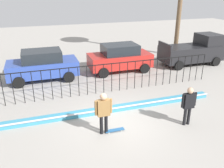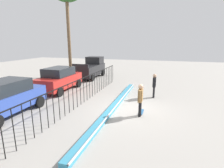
{
  "view_description": "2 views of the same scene",
  "coord_description": "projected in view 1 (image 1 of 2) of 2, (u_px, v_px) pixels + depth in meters",
  "views": [
    {
      "loc": [
        -2.92,
        -8.43,
        5.51
      ],
      "look_at": [
        0.29,
        1.29,
        1.32
      ],
      "focal_mm": 38.14,
      "sensor_mm": 36.0,
      "label": 1
    },
    {
      "loc": [
        -9.52,
        -1.69,
        3.87
      ],
      "look_at": [
        0.32,
        1.33,
        1.42
      ],
      "focal_mm": 28.07,
      "sensor_mm": 36.0,
      "label": 2
    }
  ],
  "objects": [
    {
      "name": "perimeter_fence",
      "position": [
        95.0,
        76.0,
        12.86
      ],
      "size": [
        14.04,
        0.04,
        1.67
      ],
      "color": "black",
      "rests_on": "ground"
    },
    {
      "name": "ground_plane",
      "position": [
        115.0,
        123.0,
        10.34
      ],
      "size": [
        60.0,
        60.0,
        0.0
      ],
      "primitive_type": "plane",
      "color": "#9E9991"
    },
    {
      "name": "parked_car_blue",
      "position": [
        43.0,
        65.0,
        14.91
      ],
      "size": [
        4.3,
        2.12,
        1.9
      ],
      "rotation": [
        0.0,
        0.0,
        0.07
      ],
      "color": "#2D479E",
      "rests_on": "ground"
    },
    {
      "name": "pickup_truck",
      "position": [
        194.0,
        51.0,
        17.99
      ],
      "size": [
        4.7,
        2.12,
        2.24
      ],
      "rotation": [
        0.0,
        0.0,
        0.08
      ],
      "color": "black",
      "rests_on": "ground"
    },
    {
      "name": "skateboarder",
      "position": [
        104.0,
        110.0,
        9.28
      ],
      "size": [
        0.71,
        0.27,
        1.76
      ],
      "rotation": [
        0.0,
        0.0,
        -0.58
      ],
      "color": "black",
      "rests_on": "ground"
    },
    {
      "name": "skateboard",
      "position": [
        115.0,
        130.0,
        9.76
      ],
      "size": [
        0.8,
        0.2,
        0.07
      ],
      "rotation": [
        0.0,
        0.0,
        0.05
      ],
      "color": "#26598C",
      "rests_on": "ground"
    },
    {
      "name": "camera_operator",
      "position": [
        189.0,
        103.0,
        9.9
      ],
      "size": [
        0.7,
        0.26,
        1.72
      ],
      "rotation": [
        0.0,
        0.0,
        3.11
      ],
      "color": "black",
      "rests_on": "ground"
    },
    {
      "name": "parked_car_red",
      "position": [
        120.0,
        58.0,
        16.47
      ],
      "size": [
        4.3,
        2.12,
        1.9
      ],
      "rotation": [
        0.0,
        0.0,
        0.04
      ],
      "color": "#B2231E",
      "rests_on": "ground"
    },
    {
      "name": "bowl_coping_ledge",
      "position": [
        108.0,
        110.0,
        11.27
      ],
      "size": [
        11.0,
        0.4,
        0.27
      ],
      "color": "teal",
      "rests_on": "ground"
    }
  ]
}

